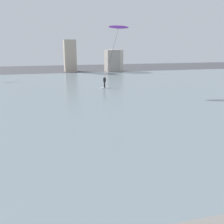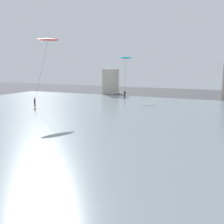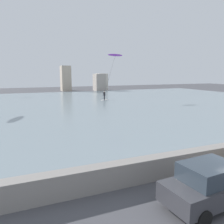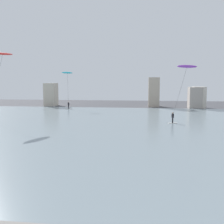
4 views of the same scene
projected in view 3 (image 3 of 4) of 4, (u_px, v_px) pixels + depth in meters
name	position (u px, v px, depth m)	size (l,w,h in m)	color
seawall_barrier	(200.00, 159.00, 12.34)	(60.00, 0.70, 1.12)	gray
water_bay	(77.00, 105.00, 36.65)	(84.00, 52.00, 0.10)	gray
far_shore_buildings	(58.00, 81.00, 63.36)	(39.13, 5.76, 7.20)	beige
parked_car_charcoal	(211.00, 184.00, 8.86)	(4.21, 2.11, 1.76)	#38383D
kitesurfer_purple	(114.00, 61.00, 41.02)	(3.75, 2.58, 8.55)	silver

